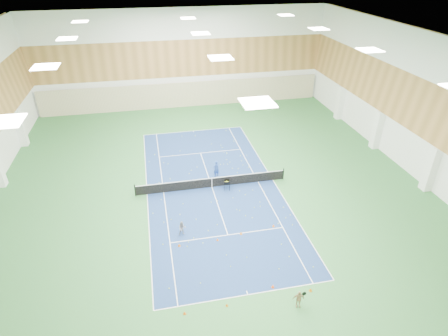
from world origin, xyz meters
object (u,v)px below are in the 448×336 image
object	(u,v)px
coach	(216,169)
child_court	(182,228)
tennis_net	(212,182)
ball_cart	(227,185)
child_apron	(299,299)

from	to	relation	value
coach	child_court	size ratio (longest dim) A/B	1.42
child_court	coach	bearing A→B (deg)	60.57
tennis_net	ball_cart	xyz separation A→B (m)	(1.18, -0.60, -0.09)
tennis_net	coach	world-z (taller)	coach
ball_cart	child_court	bearing A→B (deg)	-119.44
child_court	ball_cart	distance (m)	6.66
child_court	ball_cart	world-z (taller)	child_court
child_apron	child_court	bearing A→B (deg)	137.84
tennis_net	ball_cart	distance (m)	1.32
tennis_net	ball_cart	world-z (taller)	tennis_net
tennis_net	coach	bearing A→B (deg)	67.46
coach	ball_cart	xyz separation A→B (m)	(0.48, -2.29, -0.33)
tennis_net	child_apron	xyz separation A→B (m)	(2.58, -13.23, 0.03)
coach	tennis_net	bearing A→B (deg)	42.58
tennis_net	coach	distance (m)	1.85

